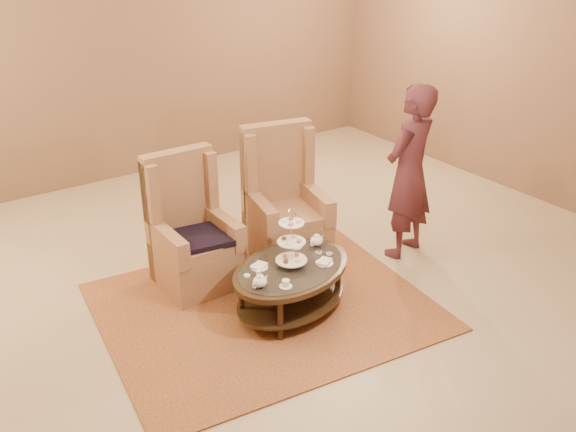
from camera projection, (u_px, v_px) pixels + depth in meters
ground at (292, 309)px, 5.87m from camera, size 8.00×8.00×0.00m
ceiling at (292, 309)px, 5.87m from camera, size 8.00×8.00×0.02m
wall_back at (111, 47)px, 8.09m from camera, size 8.00×0.04×3.50m
rug at (264, 306)px, 5.89m from camera, size 3.11×2.69×0.02m
tea_table at (291, 274)px, 5.70m from camera, size 1.41×1.16×1.03m
armchair_left at (192, 241)px, 6.13m from camera, size 0.70×0.72×1.30m
armchair_right at (284, 213)px, 6.66m from camera, size 0.88×0.90×1.37m
person at (409, 172)px, 6.48m from camera, size 0.75×0.59×1.82m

